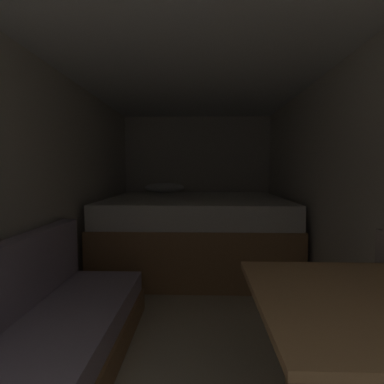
% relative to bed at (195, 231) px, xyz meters
% --- Properties ---
extents(ground_plane, '(6.80, 6.80, 0.00)m').
position_rel_bed_xyz_m(ground_plane, '(0.00, -1.42, -0.42)').
color(ground_plane, beige).
extents(wall_back, '(2.32, 0.05, 1.99)m').
position_rel_bed_xyz_m(wall_back, '(0.00, 1.01, 0.57)').
color(wall_back, beige).
rests_on(wall_back, ground).
extents(wall_left, '(0.05, 4.80, 1.99)m').
position_rel_bed_xyz_m(wall_left, '(-1.13, -1.42, 0.57)').
color(wall_left, beige).
rests_on(wall_left, ground).
extents(wall_right, '(0.05, 4.80, 1.99)m').
position_rel_bed_xyz_m(wall_right, '(1.14, -1.42, 0.57)').
color(wall_right, beige).
rests_on(wall_right, ground).
extents(ceiling_slab, '(2.32, 4.80, 0.05)m').
position_rel_bed_xyz_m(ceiling_slab, '(0.00, -1.42, 1.59)').
color(ceiling_slab, white).
rests_on(ceiling_slab, wall_left).
extents(bed, '(2.10, 1.87, 0.99)m').
position_rel_bed_xyz_m(bed, '(0.00, 0.00, 0.00)').
color(bed, '#9E7247').
rests_on(bed, ground).
extents(sofa_left, '(0.68, 2.19, 0.77)m').
position_rel_bed_xyz_m(sofa_left, '(-0.80, -2.32, -0.19)').
color(sofa_left, '#9E7247').
rests_on(sofa_left, ground).
extents(dinette_table, '(0.77, 0.71, 0.78)m').
position_rel_bed_xyz_m(dinette_table, '(0.62, -2.79, 0.27)').
color(dinette_table, '#9E7247').
rests_on(dinette_table, ground).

